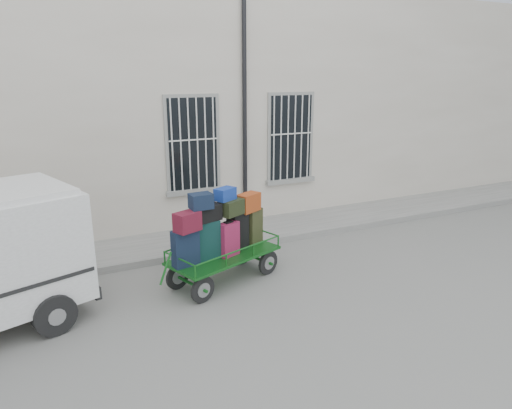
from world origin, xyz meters
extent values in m
plane|color=slate|center=(0.00, 0.00, 0.00)|extent=(80.00, 80.00, 0.00)
cube|color=beige|center=(0.00, 5.50, 3.00)|extent=(24.00, 5.00, 6.00)
cylinder|color=black|center=(0.95, 2.92, 2.80)|extent=(0.11, 0.11, 5.60)
cube|color=black|center=(-0.40, 2.98, 2.25)|extent=(1.20, 0.08, 2.20)
cube|color=gray|center=(-0.40, 2.96, 1.09)|extent=(1.45, 0.22, 0.12)
cube|color=black|center=(2.30, 2.98, 2.25)|extent=(1.20, 0.08, 2.20)
cube|color=gray|center=(2.30, 2.96, 1.09)|extent=(1.45, 0.22, 0.12)
cube|color=slate|center=(0.00, 2.20, 0.07)|extent=(24.00, 1.70, 0.15)
cylinder|color=black|center=(-1.45, -0.62, 0.25)|extent=(0.48, 0.22, 0.49)
cylinder|color=gray|center=(-1.45, -0.62, 0.25)|extent=(0.28, 0.17, 0.27)
cylinder|color=black|center=(-1.70, 0.08, 0.25)|extent=(0.48, 0.22, 0.49)
cylinder|color=gray|center=(-1.70, 0.08, 0.25)|extent=(0.28, 0.17, 0.27)
cylinder|color=black|center=(0.12, -0.05, 0.25)|extent=(0.48, 0.22, 0.49)
cylinder|color=gray|center=(0.12, -0.05, 0.25)|extent=(0.28, 0.17, 0.27)
cylinder|color=black|center=(-0.13, 0.65, 0.25)|extent=(0.48, 0.22, 0.49)
cylinder|color=gray|center=(-0.13, 0.65, 0.25)|extent=(0.28, 0.17, 0.27)
cube|color=#145B1B|center=(-0.79, 0.02, 0.54)|extent=(2.37, 1.66, 0.05)
cylinder|color=#145B1B|center=(-2.03, -0.43, 0.69)|extent=(0.28, 0.13, 0.55)
cube|color=#111F34|center=(-1.60, -0.19, 0.90)|extent=(0.50, 0.31, 0.67)
cube|color=black|center=(-1.60, -0.19, 1.25)|extent=(0.21, 0.17, 0.03)
cube|color=#0C2A2D|center=(-1.15, -0.06, 0.93)|extent=(0.48, 0.27, 0.74)
cube|color=black|center=(-1.15, -0.06, 1.32)|extent=(0.21, 0.17, 0.03)
cube|color=maroon|center=(-0.72, -0.08, 0.89)|extent=(0.45, 0.34, 0.65)
cube|color=black|center=(-0.72, -0.08, 1.23)|extent=(0.19, 0.15, 0.03)
cube|color=black|center=(-0.43, 0.16, 0.94)|extent=(0.44, 0.37, 0.76)
cube|color=black|center=(-0.43, 0.16, 1.34)|extent=(0.18, 0.17, 0.03)
cube|color=#292B15|center=(-0.04, 0.36, 0.92)|extent=(0.48, 0.45, 0.71)
cube|color=black|center=(-0.04, 0.36, 1.29)|extent=(0.20, 0.19, 0.03)
cube|color=maroon|center=(-1.56, -0.25, 1.41)|extent=(0.52, 0.43, 0.34)
cube|color=black|center=(-1.11, -0.03, 1.45)|extent=(0.54, 0.40, 0.30)
cube|color=black|center=(-0.61, 0.04, 1.47)|extent=(0.54, 0.46, 0.29)
cube|color=maroon|center=(-0.16, 0.25, 1.46)|extent=(0.55, 0.45, 0.36)
cube|color=#111F34|center=(-1.26, -0.14, 1.72)|extent=(0.41, 0.31, 0.27)
cube|color=navy|center=(-0.71, 0.10, 1.73)|extent=(0.46, 0.40, 0.23)
cube|color=black|center=(-3.42, 0.48, 1.53)|extent=(0.47, 1.30, 0.53)
cube|color=black|center=(-3.43, 0.48, 0.42)|extent=(0.67, 1.73, 0.21)
cube|color=white|center=(-3.39, 0.49, 0.64)|extent=(0.16, 0.40, 0.12)
cylinder|color=black|center=(-3.83, -0.60, 0.33)|extent=(0.69, 0.41, 0.66)
cylinder|color=black|center=(-4.41, 1.09, 0.33)|extent=(0.69, 0.41, 0.66)
camera|label=1|loc=(-3.70, -7.59, 3.89)|focal=32.00mm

